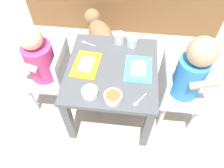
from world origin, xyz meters
The scene contains 13 objects.
ground_plane centered at (0.00, 0.00, 0.00)m, with size 7.00×7.00×0.00m, color beige.
dining_table centered at (0.00, 0.00, 0.35)m, with size 0.52×0.55×0.43m.
seated_child_left centered at (-0.42, 0.02, 0.41)m, with size 0.28×0.28×0.65m.
seated_child_right centered at (0.42, -0.01, 0.43)m, with size 0.28×0.28×0.69m.
dog centered at (-0.18, 0.60, 0.20)m, with size 0.32×0.42×0.31m.
food_tray_left centered at (-0.15, 0.01, 0.43)m, with size 0.16×0.22×0.02m.
food_tray_right centered at (0.15, 0.01, 0.43)m, with size 0.15×0.20×0.02m.
water_cup_left centered at (0.02, 0.22, 0.45)m, with size 0.07×0.07×0.07m.
water_cup_right centered at (0.10, 0.20, 0.45)m, with size 0.06×0.06×0.06m.
veggie_bowl_near centered at (0.03, -0.21, 0.45)m, with size 0.09×0.09×0.04m.
cereal_bowl_right_side centered at (-0.09, -0.19, 0.45)m, with size 0.09×0.09×0.04m.
spoon_by_left_tray centered at (-0.18, 0.19, 0.43)m, with size 0.10×0.05×0.01m.
spoon_by_right_tray centered at (0.16, -0.21, 0.43)m, with size 0.07×0.09×0.01m.
Camera 1 is at (0.09, -0.80, 1.33)m, focal length 34.05 mm.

